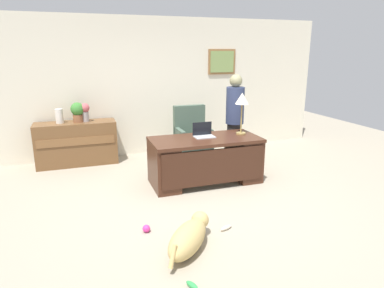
{
  "coord_description": "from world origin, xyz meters",
  "views": [
    {
      "loc": [
        -1.63,
        -4.16,
        2.05
      ],
      "look_at": [
        -0.11,
        0.3,
        0.75
      ],
      "focal_mm": 31.7,
      "sensor_mm": 36.0,
      "label": 1
    }
  ],
  "objects": [
    {
      "name": "credenza",
      "position": [
        -1.7,
        2.25,
        0.4
      ],
      "size": [
        1.43,
        0.5,
        0.8
      ],
      "color": "brown",
      "rests_on": "ground_plane"
    },
    {
      "name": "dog_toy_bone",
      "position": [
        -0.08,
        -0.88,
        0.03
      ],
      "size": [
        0.18,
        0.11,
        0.05
      ],
      "primitive_type": "ellipsoid",
      "rotation": [
        0.0,
        0.0,
        0.36
      ],
      "color": "beige",
      "rests_on": "ground_plane"
    },
    {
      "name": "desk_lamp",
      "position": [
        0.88,
        0.7,
        1.27
      ],
      "size": [
        0.22,
        0.22,
        0.67
      ],
      "color": "#9E8447",
      "rests_on": "desk"
    },
    {
      "name": "back_wall",
      "position": [
        0.01,
        2.6,
        1.35
      ],
      "size": [
        7.0,
        0.16,
        2.7
      ],
      "color": "beige",
      "rests_on": "ground_plane"
    },
    {
      "name": "vase_with_flowers",
      "position": [
        -1.5,
        2.25,
        0.99
      ],
      "size": [
        0.17,
        0.17,
        0.34
      ],
      "color": "gray",
      "rests_on": "credenza"
    },
    {
      "name": "dog_toy_plush",
      "position": [
        -0.8,
        -1.72,
        0.03
      ],
      "size": [
        0.1,
        0.15,
        0.05
      ],
      "primitive_type": "ellipsoid",
      "rotation": [
        0.0,
        0.0,
        5.14
      ],
      "color": "green",
      "rests_on": "ground_plane"
    },
    {
      "name": "armchair",
      "position": [
        0.35,
        1.63,
        0.48
      ],
      "size": [
        0.6,
        0.59,
        1.07
      ],
      "color": "#475B4C",
      "rests_on": "ground_plane"
    },
    {
      "name": "person_standing",
      "position": [
        1.01,
        1.21,
        0.86
      ],
      "size": [
        0.32,
        0.32,
        1.66
      ],
      "color": "#262323",
      "rests_on": "ground_plane"
    },
    {
      "name": "laptop",
      "position": [
        0.23,
        0.73,
        0.79
      ],
      "size": [
        0.32,
        0.22,
        0.22
      ],
      "color": "#B2B5BA",
      "rests_on": "desk"
    },
    {
      "name": "vase_empty",
      "position": [
        -1.95,
        2.25,
        0.93
      ],
      "size": [
        0.14,
        0.14,
        0.26
      ],
      "primitive_type": "cylinder",
      "color": "silver",
      "rests_on": "credenza"
    },
    {
      "name": "potted_plant",
      "position": [
        -1.63,
        2.25,
        0.99
      ],
      "size": [
        0.24,
        0.24,
        0.36
      ],
      "color": "brown",
      "rests_on": "credenza"
    },
    {
      "name": "ground_plane",
      "position": [
        0.0,
        0.0,
        0.0
      ],
      "size": [
        12.0,
        12.0,
        0.0
      ],
      "primitive_type": "plane",
      "color": "#9E937F"
    },
    {
      "name": "dog_toy_ball",
      "position": [
        -0.99,
        -0.63,
        0.05
      ],
      "size": [
        0.09,
        0.09,
        0.09
      ],
      "primitive_type": "sphere",
      "color": "#D8338C",
      "rests_on": "ground_plane"
    },
    {
      "name": "dog_lying",
      "position": [
        -0.63,
        -1.14,
        0.15
      ],
      "size": [
        0.71,
        0.75,
        0.3
      ],
      "color": "tan",
      "rests_on": "ground_plane"
    },
    {
      "name": "desk",
      "position": [
        0.23,
        0.61,
        0.4
      ],
      "size": [
        1.72,
        0.8,
        0.73
      ],
      "color": "#422316",
      "rests_on": "ground_plane"
    }
  ]
}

